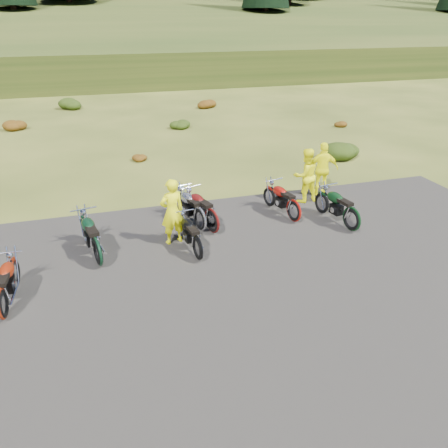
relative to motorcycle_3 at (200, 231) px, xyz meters
name	(u,v)px	position (x,y,z in m)	size (l,w,h in m)	color
ground	(196,265)	(-0.57, -1.87, 0.00)	(300.00, 300.00, 0.00)	#3C4617
gravel_pad	(218,312)	(-0.57, -3.87, 0.00)	(20.00, 12.00, 0.04)	black
hill_slope	(103,65)	(-0.57, 48.13, 0.00)	(300.00, 46.00, 3.00)	#283A13
hill_plateau	(91,40)	(-0.57, 108.13, 0.00)	(300.00, 90.00, 9.17)	#283A13
shrub_2	(14,124)	(-6.77, 14.73, 0.38)	(1.30, 1.30, 0.77)	#692C0D
shrub_3	(71,102)	(-3.87, 20.03, 0.46)	(1.56, 1.56, 0.92)	black
shrub_4	(138,156)	(-0.97, 7.33, 0.23)	(0.77, 0.77, 0.45)	#692C0D
shrub_5	(179,123)	(1.93, 12.63, 0.31)	(1.03, 1.03, 0.61)	black
shrub_6	(206,102)	(4.83, 17.93, 0.38)	(1.30, 1.30, 0.77)	#692C0D
shrub_7	(342,148)	(7.73, 5.23, 0.46)	(1.56, 1.56, 0.92)	black
shrub_8	(338,123)	(10.63, 10.53, 0.23)	(0.77, 0.77, 0.45)	#692C0D
motorcycle_1	(6,318)	(-4.90, -2.79, 0.00)	(1.90, 0.63, 1.00)	maroon
motorcycle_2	(100,266)	(-2.93, -1.18, 0.00)	(2.13, 0.71, 1.12)	black
motorcycle_3	(200,231)	(0.00, 0.00, 0.00)	(2.03, 0.68, 1.06)	#A3A3A7
motorcycle_4	(212,233)	(0.29, -0.24, 0.00)	(2.07, 0.69, 1.09)	#540F0E
motorcycle_5	(198,260)	(-0.47, -1.62, 0.00)	(1.86, 0.62, 0.98)	black
motorcycle_6	(293,222)	(2.87, -0.23, 0.00)	(1.96, 0.65, 1.03)	maroon
motorcycle_7	(350,231)	(4.21, -1.29, 0.00)	(2.06, 0.69, 1.08)	black
person_middle	(172,213)	(-0.89, -0.52, 0.93)	(0.68, 0.44, 1.85)	#F6F60C
person_right_a	(305,176)	(3.89, 1.15, 0.91)	(0.88, 0.69, 1.82)	#F6F60C
person_right_b	(323,170)	(4.72, 1.52, 0.93)	(1.09, 0.45, 1.86)	#F6F60C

